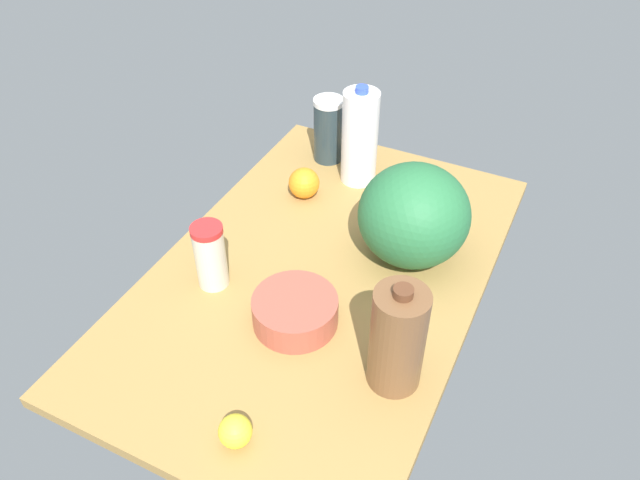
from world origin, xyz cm
name	(u,v)px	position (x,y,z in cm)	size (l,w,h in cm)	color
countertop	(320,275)	(0.00, 0.00, 1.50)	(120.00, 76.00, 3.00)	olive
milk_jug	(360,137)	(40.36, 7.34, 16.93)	(10.19, 10.19, 29.43)	white
tumbler_cup	(210,256)	(-14.77, 21.18, 11.60)	(7.54, 7.54, 17.11)	beige
watermelon	(414,215)	(15.36, -17.62, 15.61)	(27.13, 27.13, 25.22)	#286D3D
shaker_bottle	(328,130)	(46.31, 19.87, 12.99)	(8.99, 8.99, 19.91)	#28373D
mixing_bowl	(295,311)	(-17.36, -2.32, 6.46)	(19.25, 19.25, 6.92)	#AD4E3E
chocolate_milk_jug	(398,339)	(-22.20, -27.63, 15.20)	(11.01, 11.01, 25.96)	brown
lemon_far_back	(235,431)	(-48.90, -6.35, 6.23)	(6.46, 6.46, 6.46)	yellow
orange_loose	(304,183)	(25.91, 17.62, 7.37)	(8.74, 8.74, 8.74)	orange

